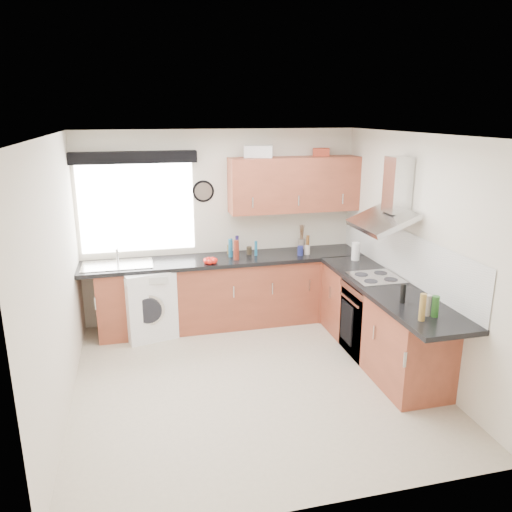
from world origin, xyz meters
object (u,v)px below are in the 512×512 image
object	(u,v)px
oven	(373,318)
extractor_hood	(390,202)
upper_cabinets	(294,184)
washing_machine	(148,302)

from	to	relation	value
oven	extractor_hood	size ratio (longest dim) A/B	1.09
oven	upper_cabinets	world-z (taller)	upper_cabinets
oven	washing_machine	world-z (taller)	washing_machine
oven	washing_machine	size ratio (longest dim) A/B	0.98
extractor_hood	upper_cabinets	distance (m)	1.48
upper_cabinets	washing_machine	distance (m)	2.39
extractor_hood	upper_cabinets	size ratio (longest dim) A/B	0.46
extractor_hood	oven	bearing A→B (deg)	180.00
upper_cabinets	washing_machine	bearing A→B (deg)	-173.76
extractor_hood	upper_cabinets	xyz separation A→B (m)	(-0.65, 1.33, 0.03)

